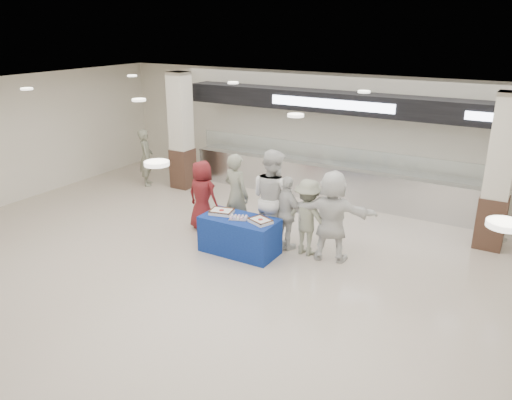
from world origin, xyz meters
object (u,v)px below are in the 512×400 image
Objects in this scene: sheet_cake_right at (260,221)px; chef_tall at (273,198)px; display_table at (240,235)px; cupcake_tray at (239,217)px; soldier_bg at (146,157)px; civilian_white at (332,216)px; sheet_cake_left at (222,211)px; civilian_maroon at (203,195)px; chef_short at (287,213)px; soldier_a at (236,195)px; soldier_b at (308,217)px.

chef_tall reaches higher than sheet_cake_right.
cupcake_tray is (0.01, -0.05, 0.40)m from display_table.
sheet_cake_right is at bearing -154.55° from soldier_bg.
soldier_bg reaches higher than display_table.
display_table is at bearing 7.77° from civilian_white.
sheet_cake_left reaches higher than sheet_cake_right.
sheet_cake_right is at bearing 164.70° from civilian_maroon.
civilian_white is at bearing -159.88° from chef_short.
civilian_white is at bearing 28.05° from sheet_cake_right.
sheet_cake_left is 0.28× the size of civilian_white.
chef_tall is (0.93, -0.06, 0.11)m from soldier_a.
display_table is at bearing 99.77° from cupcake_tray.
chef_tall is at bearing -148.18° from soldier_bg.
cupcake_tray is 1.00m from soldier_a.
cupcake_tray is 0.28× the size of chef_short.
soldier_bg is (-5.41, 1.84, 0.03)m from chef_short.
cupcake_tray reaches higher than display_table.
civilian_white is at bearing -169.33° from soldier_a.
soldier_bg reaches higher than soldier_b.
sheet_cake_right is 0.28× the size of civilian_white.
civilian_white is (0.97, 0.00, 0.14)m from chef_short.
chef_short reaches higher than sheet_cake_left.
civilian_white reaches higher than sheet_cake_right.
civilian_white is 1.13× the size of soldier_bg.
sheet_cake_left is 0.25× the size of chef_tall.
soldier_b is (0.47, 0.00, 0.01)m from chef_short.
soldier_a is 4.46m from soldier_bg.
sheet_cake_left is 1.33m from chef_short.
chef_tall is at bearing 40.35° from sheet_cake_left.
sheet_cake_left reaches higher than display_table.
sheet_cake_left is 0.32× the size of soldier_bg.
civilian_white is at bearing -176.07° from civilian_maroon.
soldier_a is 1.30m from chef_short.
soldier_a reaches higher than sheet_cake_right.
chef_tall reaches higher than soldier_b.
sheet_cake_left is at bearing 177.51° from display_table.
chef_short reaches higher than cupcake_tray.
display_table is 3.60× the size of cupcake_tray.
sheet_cake_right is 5.74m from soldier_bg.
sheet_cake_right reaches higher than cupcake_tray.
civilian_white is (1.70, 0.64, 0.54)m from display_table.
civilian_maroon reaches higher than sheet_cake_left.
civilian_maroon is 2.57m from soldier_b.
sheet_cake_right is 1.38m from civilian_white.
soldier_a reaches higher than sheet_cake_left.
civilian_white is at bearing -174.08° from soldier_b.
chef_short is at bearing 27.88° from sheet_cake_left.
sheet_cake_right is 0.32× the size of soldier_b.
display_table is 1.90m from civilian_white.
sheet_cake_right is at bearing -1.78° from sheet_cake_left.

